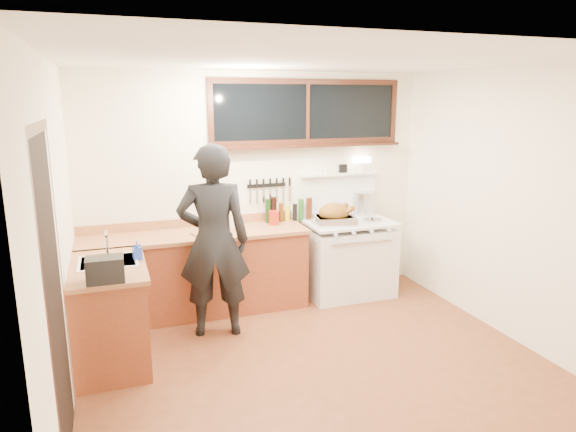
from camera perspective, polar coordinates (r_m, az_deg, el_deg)
name	(u,v)px	position (r m, az deg, el deg)	size (l,w,h in m)	color
ground_plane	(314,362)	(4.80, 2.94, -15.89)	(4.00, 3.50, 0.02)	brown
room_shell	(317,179)	(4.25, 3.20, 4.11)	(4.10, 3.60, 2.65)	white
counter_back	(196,272)	(5.70, -10.19, -6.20)	(2.44, 0.64, 1.00)	brown
counter_left	(110,313)	(4.87, -19.18, -10.16)	(0.64, 1.09, 0.90)	brown
sink_unit	(109,268)	(4.80, -19.31, -5.44)	(0.50, 0.45, 0.37)	white
vintage_stove	(347,256)	(6.18, 6.61, -4.41)	(1.02, 0.74, 1.61)	white
back_window	(308,120)	(6.03, 2.21, 10.66)	(2.32, 0.13, 0.77)	black
left_doorway	(56,297)	(3.56, -24.41, -8.22)	(0.02, 1.04, 2.17)	black
knife_strip	(268,186)	(5.96, -2.19, 3.33)	(0.52, 0.03, 0.28)	black
man	(214,241)	(5.02, -8.25, -2.79)	(0.77, 0.58, 1.90)	black
soap_bottle	(137,250)	(4.75, -16.42, -3.68)	(0.09, 0.09, 0.17)	#2544BA
toaster	(105,269)	(4.27, -19.65, -5.61)	(0.29, 0.20, 0.20)	black
cutting_board	(212,229)	(5.48, -8.47, -1.47)	(0.43, 0.36, 0.14)	#A86B42
roast_turkey	(334,216)	(5.84, 5.17, 0.03)	(0.50, 0.40, 0.25)	silver
stockpot	(364,203)	(6.42, 8.46, 1.47)	(0.31, 0.31, 0.28)	silver
saucepan	(343,213)	(6.20, 6.12, 0.35)	(0.18, 0.28, 0.12)	silver
pot_lid	(372,220)	(6.08, 9.34, -0.44)	(0.29, 0.29, 0.04)	silver
coffee_tin	(274,218)	(5.82, -1.60, -0.20)	(0.12, 0.11, 0.16)	#9D2411
pitcher	(231,220)	(5.75, -6.35, -0.44)	(0.11, 0.11, 0.16)	white
bottle_cluster	(287,211)	(5.97, -0.14, 0.61)	(0.58, 0.07, 0.30)	black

